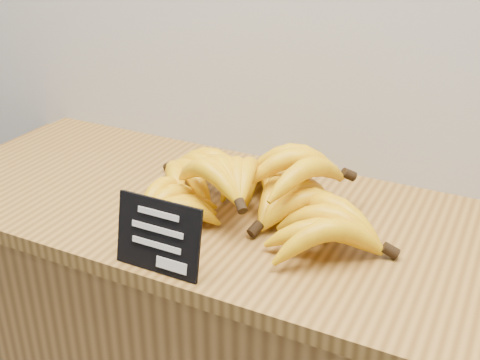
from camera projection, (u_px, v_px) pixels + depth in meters
counter_top at (252, 219)px, 1.16m from camera, size 1.36×0.54×0.03m
chalkboard_sign at (158, 236)px, 0.96m from camera, size 0.15×0.03×0.12m
banana_pile at (256, 192)px, 1.12m from camera, size 0.52×0.36×0.12m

